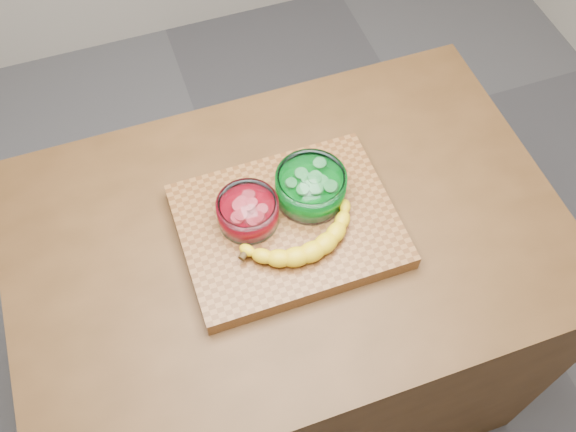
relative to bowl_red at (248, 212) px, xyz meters
name	(u,v)px	position (x,y,z in m)	size (l,w,h in m)	color
ground	(288,370)	(0.08, -0.03, -0.97)	(3.50, 3.50, 0.00)	#57575B
counter	(288,315)	(0.08, -0.03, -0.52)	(1.20, 0.80, 0.90)	#4F3117
cutting_board	(288,226)	(0.08, -0.03, -0.05)	(0.45, 0.35, 0.04)	brown
bowl_red	(248,212)	(0.00, 0.00, 0.00)	(0.13, 0.13, 0.06)	white
bowl_green	(311,187)	(0.14, 0.01, 0.00)	(0.15, 0.15, 0.07)	white
banana	(301,237)	(0.08, -0.09, -0.01)	(0.29, 0.14, 0.04)	gold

